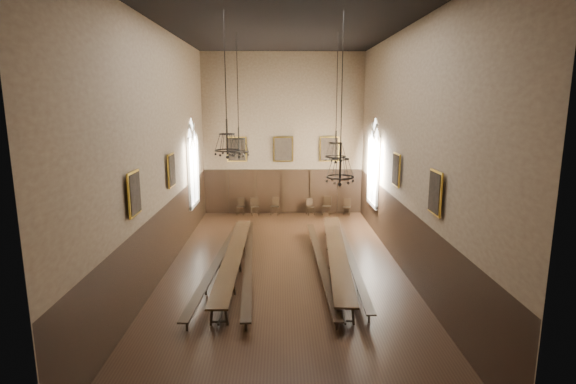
{
  "coord_description": "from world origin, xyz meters",
  "views": [
    {
      "loc": [
        -0.13,
        -16.27,
        6.3
      ],
      "look_at": [
        0.15,
        1.5,
        2.73
      ],
      "focal_mm": 28.0,
      "sensor_mm": 36.0,
      "label": 1
    }
  ],
  "objects_px": {
    "bench_right_inner": "(321,263)",
    "chandelier_back_left": "(239,144)",
    "chair_1": "(241,210)",
    "bench_right_outer": "(350,261)",
    "table_left": "(234,262)",
    "chair_3": "(275,210)",
    "chair_5": "(310,210)",
    "chair_6": "(327,209)",
    "chair_2": "(255,210)",
    "chandelier_front_right": "(340,167)",
    "bench_left_inner": "(248,262)",
    "table_right": "(336,259)",
    "chandelier_back_right": "(336,149)",
    "chair_7": "(347,210)",
    "chandelier_front_left": "(227,141)",
    "bench_left_outer": "(220,261)"
  },
  "relations": [
    {
      "from": "bench_left_outer",
      "to": "chandelier_back_right",
      "type": "relative_size",
      "value": 2.06
    },
    {
      "from": "chair_1",
      "to": "chair_2",
      "type": "distance_m",
      "value": 0.82
    },
    {
      "from": "table_left",
      "to": "bench_left_outer",
      "type": "relative_size",
      "value": 0.89
    },
    {
      "from": "bench_left_inner",
      "to": "chair_5",
      "type": "bearing_deg",
      "value": 70.89
    },
    {
      "from": "table_right",
      "to": "chair_2",
      "type": "distance_m",
      "value": 9.19
    },
    {
      "from": "table_left",
      "to": "chair_5",
      "type": "height_order",
      "value": "chair_5"
    },
    {
      "from": "bench_right_inner",
      "to": "chandelier_front_right",
      "type": "distance_m",
      "value": 4.56
    },
    {
      "from": "chair_6",
      "to": "chair_7",
      "type": "xyz_separation_m",
      "value": [
        1.14,
        -0.01,
        -0.04
      ]
    },
    {
      "from": "table_left",
      "to": "bench_left_outer",
      "type": "distance_m",
      "value": 0.66
    },
    {
      "from": "table_left",
      "to": "chair_2",
      "type": "xyz_separation_m",
      "value": [
        0.3,
        8.68,
        -0.06
      ]
    },
    {
      "from": "chair_1",
      "to": "chandelier_front_right",
      "type": "xyz_separation_m",
      "value": [
        4.16,
        -10.84,
        4.0
      ]
    },
    {
      "from": "chandelier_front_right",
      "to": "chair_6",
      "type": "bearing_deg",
      "value": 86.16
    },
    {
      "from": "chair_1",
      "to": "table_right",
      "type": "bearing_deg",
      "value": -54.68
    },
    {
      "from": "chair_1",
      "to": "bench_right_outer",
      "type": "bearing_deg",
      "value": -51.41
    },
    {
      "from": "bench_right_inner",
      "to": "chair_3",
      "type": "relative_size",
      "value": 9.91
    },
    {
      "from": "chair_3",
      "to": "chair_7",
      "type": "xyz_separation_m",
      "value": [
        4.08,
        -0.02,
        -0.03
      ]
    },
    {
      "from": "chair_5",
      "to": "chandelier_back_left",
      "type": "height_order",
      "value": "chandelier_back_left"
    },
    {
      "from": "chair_1",
      "to": "chair_5",
      "type": "distance_m",
      "value": 3.96
    },
    {
      "from": "chair_2",
      "to": "chandelier_front_right",
      "type": "relative_size",
      "value": 0.19
    },
    {
      "from": "chair_1",
      "to": "chair_6",
      "type": "relative_size",
      "value": 0.93
    },
    {
      "from": "bench_right_inner",
      "to": "chandelier_back_left",
      "type": "xyz_separation_m",
      "value": [
        -3.23,
        2.36,
        4.32
      ]
    },
    {
      "from": "chandelier_back_right",
      "to": "table_right",
      "type": "bearing_deg",
      "value": -93.83
    },
    {
      "from": "bench_right_inner",
      "to": "table_left",
      "type": "bearing_deg",
      "value": -178.67
    },
    {
      "from": "bench_right_outer",
      "to": "chandelier_front_left",
      "type": "xyz_separation_m",
      "value": [
        -4.36,
        -2.32,
        4.83
      ]
    },
    {
      "from": "chair_6",
      "to": "chair_7",
      "type": "relative_size",
      "value": 1.13
    },
    {
      "from": "bench_right_outer",
      "to": "chair_5",
      "type": "bearing_deg",
      "value": 96.87
    },
    {
      "from": "chair_6",
      "to": "chandelier_back_left",
      "type": "distance_m",
      "value": 8.75
    },
    {
      "from": "bench_left_outer",
      "to": "chair_2",
      "type": "height_order",
      "value": "chair_2"
    },
    {
      "from": "bench_right_outer",
      "to": "chair_3",
      "type": "bearing_deg",
      "value": 109.87
    },
    {
      "from": "table_left",
      "to": "table_right",
      "type": "distance_m",
      "value": 3.9
    },
    {
      "from": "bench_left_inner",
      "to": "chair_7",
      "type": "relative_size",
      "value": 11.26
    },
    {
      "from": "bench_right_inner",
      "to": "chair_7",
      "type": "relative_size",
      "value": 10.85
    },
    {
      "from": "chair_5",
      "to": "chandelier_front_left",
      "type": "height_order",
      "value": "chandelier_front_left"
    },
    {
      "from": "bench_left_inner",
      "to": "table_right",
      "type": "bearing_deg",
      "value": -0.2
    },
    {
      "from": "table_left",
      "to": "chair_1",
      "type": "xyz_separation_m",
      "value": [
        -0.51,
        8.77,
        -0.07
      ]
    },
    {
      "from": "chair_7",
      "to": "chair_3",
      "type": "bearing_deg",
      "value": -166.27
    },
    {
      "from": "chair_1",
      "to": "chair_5",
      "type": "xyz_separation_m",
      "value": [
        3.96,
        -0.08,
        -0.01
      ]
    },
    {
      "from": "chair_6",
      "to": "bench_right_inner",
      "type": "bearing_deg",
      "value": -79.1
    },
    {
      "from": "table_right",
      "to": "bench_right_outer",
      "type": "relative_size",
      "value": 1.02
    },
    {
      "from": "bench_right_outer",
      "to": "chair_7",
      "type": "distance_m",
      "value": 8.39
    },
    {
      "from": "table_left",
      "to": "bench_left_outer",
      "type": "xyz_separation_m",
      "value": [
        -0.58,
        0.31,
        -0.06
      ]
    },
    {
      "from": "chair_6",
      "to": "chandelier_back_left",
      "type": "bearing_deg",
      "value": -106.47
    },
    {
      "from": "chair_2",
      "to": "chandelier_front_left",
      "type": "bearing_deg",
      "value": -101.16
    },
    {
      "from": "chair_6",
      "to": "chandelier_front_right",
      "type": "bearing_deg",
      "value": -75.67
    },
    {
      "from": "bench_left_outer",
      "to": "chair_7",
      "type": "height_order",
      "value": "chair_7"
    },
    {
      "from": "chair_2",
      "to": "chandelier_back_left",
      "type": "relative_size",
      "value": 0.2
    },
    {
      "from": "bench_left_inner",
      "to": "bench_right_outer",
      "type": "relative_size",
      "value": 1.07
    },
    {
      "from": "chandelier_front_right",
      "to": "table_right",
      "type": "bearing_deg",
      "value": 83.89
    },
    {
      "from": "bench_left_outer",
      "to": "bench_left_inner",
      "type": "xyz_separation_m",
      "value": [
        1.1,
        -0.07,
        -0.0
      ]
    },
    {
      "from": "table_left",
      "to": "chair_3",
      "type": "xyz_separation_m",
      "value": [
        1.44,
        8.71,
        -0.06
      ]
    }
  ]
}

